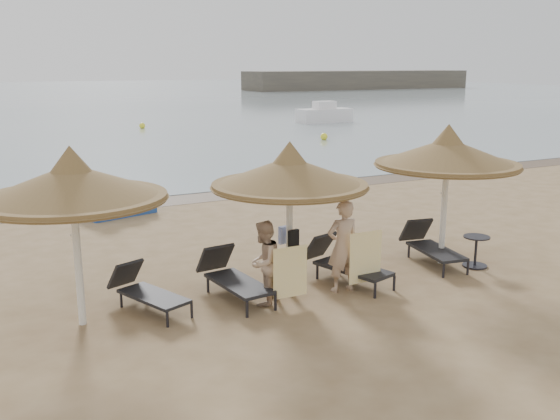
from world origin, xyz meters
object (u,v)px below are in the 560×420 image
(lounger_far_left, at_px, (145,290))
(lounger_near_right, at_px, (343,262))
(person_left, at_px, (264,256))
(pedal_boat, at_px, (116,203))
(side_table, at_px, (476,252))
(person_right, at_px, (343,239))
(lounger_near_left, at_px, (232,276))
(palapa_center, at_px, (290,173))
(palapa_right, at_px, (447,153))
(palapa_left, at_px, (72,184))
(lounger_far_right, at_px, (430,245))

(lounger_far_left, height_order, lounger_near_right, lounger_near_right)
(person_left, height_order, pedal_boat, person_left)
(lounger_far_left, bearing_deg, side_table, -28.73)
(person_right, bearing_deg, side_table, -177.40)
(lounger_near_left, height_order, lounger_near_right, lounger_near_right)
(palapa_center, relative_size, palapa_right, 0.95)
(side_table, relative_size, person_left, 0.38)
(palapa_right, relative_size, lounger_near_left, 1.53)
(palapa_right, distance_m, pedal_boat, 9.53)
(palapa_left, distance_m, pedal_boat, 8.10)
(lounger_far_left, xyz_separation_m, person_left, (1.96, -0.74, 0.54))
(palapa_left, height_order, lounger_near_right, palapa_left)
(side_table, bearing_deg, lounger_near_left, 171.69)
(lounger_near_right, xyz_separation_m, person_right, (-0.31, -0.47, 0.64))
(lounger_near_right, bearing_deg, palapa_left, 161.84)
(palapa_left, xyz_separation_m, person_left, (3.08, -0.55, -1.48))
(side_table, xyz_separation_m, pedal_boat, (-5.71, 8.21, 0.02))
(palapa_right, xyz_separation_m, lounger_near_right, (-2.51, 0.02, -2.00))
(side_table, bearing_deg, palapa_right, 132.57)
(lounger_far_left, relative_size, lounger_near_right, 0.89)
(person_left, relative_size, person_right, 0.87)
(lounger_far_left, xyz_separation_m, lounger_near_left, (1.59, -0.13, 0.04))
(palapa_center, bearing_deg, lounger_near_left, 162.57)
(palapa_center, relative_size, lounger_far_left, 1.60)
(palapa_left, distance_m, lounger_near_right, 5.37)
(lounger_near_right, bearing_deg, lounger_far_right, -11.98)
(palapa_right, relative_size, person_right, 1.48)
(pedal_boat, bearing_deg, lounger_far_left, -114.08)
(lounger_far_left, distance_m, pedal_boat, 7.40)
(palapa_center, bearing_deg, palapa_left, 175.97)
(lounger_far_right, relative_size, side_table, 2.94)
(lounger_far_right, bearing_deg, side_table, -38.70)
(lounger_near_left, distance_m, person_right, 2.18)
(palapa_center, distance_m, person_right, 1.61)
(lounger_far_left, bearing_deg, lounger_near_left, -25.92)
(lounger_far_right, bearing_deg, person_left, -163.13)
(lounger_near_right, relative_size, person_left, 1.15)
(side_table, relative_size, person_right, 0.33)
(palapa_left, bearing_deg, lounger_far_right, 0.02)
(palapa_right, bearing_deg, side_table, -47.43)
(palapa_left, relative_size, palapa_right, 0.99)
(palapa_left, distance_m, palapa_center, 3.75)
(palapa_center, bearing_deg, person_left, -157.02)
(palapa_center, height_order, lounger_far_left, palapa_center)
(lounger_far_right, height_order, person_right, person_right)
(palapa_right, distance_m, lounger_near_left, 5.20)
(lounger_far_left, relative_size, person_right, 0.88)
(palapa_right, bearing_deg, palapa_center, -178.84)
(person_right, bearing_deg, person_left, 0.35)
(lounger_far_right, relative_size, person_left, 1.11)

